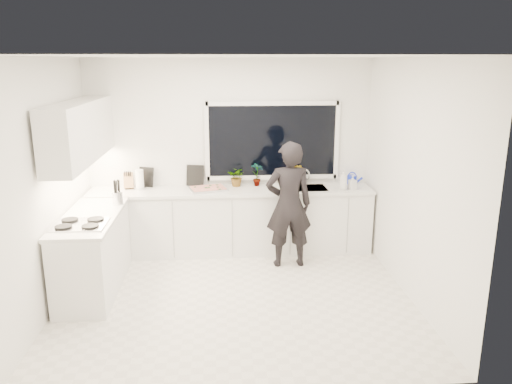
{
  "coord_description": "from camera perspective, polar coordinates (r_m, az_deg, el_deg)",
  "views": [
    {
      "loc": [
        -0.16,
        -5.29,
        2.66
      ],
      "look_at": [
        0.27,
        0.4,
        1.15
      ],
      "focal_mm": 35.0,
      "sensor_mm": 36.0,
      "label": 1
    }
  ],
  "objects": [
    {
      "name": "base_cabinets_left",
      "position": [
        6.25,
        -18.1,
        -6.76
      ],
      "size": [
        0.58,
        1.6,
        0.88
      ],
      "primitive_type": "cube",
      "color": "white",
      "rests_on": "floor"
    },
    {
      "name": "person",
      "position": [
        6.52,
        3.76,
        -1.47
      ],
      "size": [
        0.63,
        0.43,
        1.67
      ],
      "primitive_type": "imported",
      "rotation": [
        0.0,
        0.0,
        3.19
      ],
      "color": "black",
      "rests_on": "floor"
    },
    {
      "name": "wall_right",
      "position": [
        5.87,
        17.53,
        1.21
      ],
      "size": [
        0.02,
        3.5,
        2.7
      ],
      "primitive_type": "cube",
      "color": "white",
      "rests_on": "ground"
    },
    {
      "name": "stovetop",
      "position": [
        5.78,
        -19.48,
        -3.44
      ],
      "size": [
        0.56,
        0.48,
        0.03
      ],
      "primitive_type": "cube",
      "color": "black",
      "rests_on": "countertop_left"
    },
    {
      "name": "pizza",
      "position": [
        6.93,
        -5.49,
        0.48
      ],
      "size": [
        0.52,
        0.43,
        0.01
      ],
      "primitive_type": "cube",
      "rotation": [
        0.0,
        0.0,
        0.27
      ],
      "color": "#AC2516",
      "rests_on": "pizza_tray"
    },
    {
      "name": "countertop_left",
      "position": [
        6.1,
        -18.44,
        -2.73
      ],
      "size": [
        0.62,
        1.6,
        0.04
      ],
      "primitive_type": "cube",
      "color": "silver",
      "rests_on": "base_cabinets_left"
    },
    {
      "name": "knife_block",
      "position": [
        7.19,
        -14.36,
        1.24
      ],
      "size": [
        0.14,
        0.12,
        0.22
      ],
      "primitive_type": "cube",
      "rotation": [
        0.0,
        0.0,
        0.12
      ],
      "color": "#946145",
      "rests_on": "countertop_back"
    },
    {
      "name": "upper_cabinets",
      "position": [
        6.27,
        -19.46,
        6.54
      ],
      "size": [
        0.34,
        2.1,
        0.7
      ],
      "primitive_type": "cube",
      "color": "white",
      "rests_on": "wall_left"
    },
    {
      "name": "wall_left",
      "position": [
        5.76,
        -22.9,
        0.48
      ],
      "size": [
        0.02,
        3.5,
        2.7
      ],
      "primitive_type": "cube",
      "color": "white",
      "rests_on": "ground"
    },
    {
      "name": "pizza_tray",
      "position": [
        6.94,
        -5.49,
        0.34
      ],
      "size": [
        0.57,
        0.48,
        0.03
      ],
      "primitive_type": "cube",
      "rotation": [
        0.0,
        0.0,
        0.27
      ],
      "color": "#BABABE",
      "rests_on": "countertop_back"
    },
    {
      "name": "window",
      "position": [
        7.15,
        1.88,
        5.87
      ],
      "size": [
        1.8,
        0.02,
        1.0
      ],
      "primitive_type": "cube",
      "color": "black",
      "rests_on": "wall_back"
    },
    {
      "name": "ceiling",
      "position": [
        5.3,
        -2.66,
        15.34
      ],
      "size": [
        4.0,
        3.5,
        0.02
      ],
      "primitive_type": "cube",
      "color": "white",
      "rests_on": "wall_back"
    },
    {
      "name": "watering_can",
      "position": [
        7.36,
        10.9,
        1.38
      ],
      "size": [
        0.18,
        0.18,
        0.13
      ],
      "primitive_type": "cylinder",
      "rotation": [
        0.0,
        0.0,
        -0.35
      ],
      "color": "#152BCA",
      "rests_on": "countertop_back"
    },
    {
      "name": "wall_back",
      "position": [
        7.18,
        -2.95,
        4.28
      ],
      "size": [
        4.0,
        0.02,
        2.7
      ],
      "primitive_type": "cube",
      "color": "white",
      "rests_on": "ground"
    },
    {
      "name": "floor",
      "position": [
        5.93,
        -2.34,
        -11.95
      ],
      "size": [
        4.0,
        3.5,
        0.02
      ],
      "primitive_type": "cube",
      "color": "beige",
      "rests_on": "ground"
    },
    {
      "name": "picture_frame_small",
      "position": [
        7.17,
        -6.97,
        1.89
      ],
      "size": [
        0.25,
        0.08,
        0.3
      ],
      "primitive_type": "cube",
      "rotation": [
        0.0,
        0.0,
        -0.25
      ],
      "color": "black",
      "rests_on": "countertop_back"
    },
    {
      "name": "paper_towel_roll",
      "position": [
        7.12,
        -13.15,
        1.35
      ],
      "size": [
        0.13,
        0.13,
        0.26
      ],
      "primitive_type": "cylinder",
      "rotation": [
        0.0,
        0.0,
        -0.15
      ],
      "color": "white",
      "rests_on": "countertop_back"
    },
    {
      "name": "countertop_back",
      "position": [
        6.96,
        -2.83,
        0.15
      ],
      "size": [
        3.94,
        0.62,
        0.04
      ],
      "primitive_type": "cube",
      "color": "silver",
      "rests_on": "base_cabinets_back"
    },
    {
      "name": "picture_frame_large",
      "position": [
        7.24,
        -12.44,
        1.69
      ],
      "size": [
        0.21,
        0.1,
        0.28
      ],
      "primitive_type": "cube",
      "rotation": [
        0.0,
        0.0,
        -0.4
      ],
      "color": "black",
      "rests_on": "countertop_back"
    },
    {
      "name": "base_cabinets_back",
      "position": [
        7.1,
        -2.79,
        -3.42
      ],
      "size": [
        3.92,
        0.58,
        0.88
      ],
      "primitive_type": "cube",
      "color": "white",
      "rests_on": "floor"
    },
    {
      "name": "sink",
      "position": [
        7.08,
        5.69,
        0.1
      ],
      "size": [
        0.58,
        0.42,
        0.14
      ],
      "primitive_type": "cube",
      "color": "silver",
      "rests_on": "countertop_back"
    },
    {
      "name": "herb_plants",
      "position": [
        7.11,
        0.61,
        1.86
      ],
      "size": [
        1.11,
        0.29,
        0.34
      ],
      "color": "#26662D",
      "rests_on": "countertop_back"
    },
    {
      "name": "soap_bottles",
      "position": [
        7.01,
        10.29,
        1.31
      ],
      "size": [
        0.25,
        0.13,
        0.29
      ],
      "color": "#D8BF66",
      "rests_on": "countertop_back"
    },
    {
      "name": "faucet",
      "position": [
        7.23,
        5.45,
        1.72
      ],
      "size": [
        0.03,
        0.03,
        0.22
      ],
      "primitive_type": "cylinder",
      "color": "silver",
      "rests_on": "countertop_back"
    },
    {
      "name": "utensil_crock",
      "position": [
        6.45,
        -15.54,
        -0.67
      ],
      "size": [
        0.16,
        0.16,
        0.16
      ],
      "primitive_type": "cylinder",
      "rotation": [
        0.0,
        0.0,
        -0.3
      ],
      "color": "#AEAEB3",
      "rests_on": "countertop_left"
    }
  ]
}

